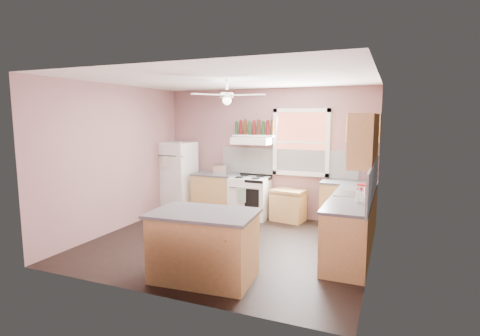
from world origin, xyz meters
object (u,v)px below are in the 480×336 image
at_px(toaster, 220,169).
at_px(stove, 250,197).
at_px(cart, 288,205).
at_px(island, 204,247).
at_px(refrigerator, 178,177).

relative_size(toaster, stove, 0.33).
distance_m(cart, island, 3.12).
xyz_separation_m(stove, island, (0.53, -3.06, 0.00)).
bearing_deg(toaster, cart, -16.48).
height_order(cart, island, island).
bearing_deg(island, refrigerator, 122.28).
bearing_deg(cart, toaster, -167.53).
distance_m(refrigerator, stove, 1.73).
xyz_separation_m(toaster, stove, (0.68, 0.02, -0.56)).
xyz_separation_m(refrigerator, stove, (1.70, 0.07, -0.35)).
bearing_deg(stove, island, -81.52).
relative_size(refrigerator, island, 1.21).
xyz_separation_m(toaster, cart, (1.50, 0.07, -0.67)).
height_order(refrigerator, toaster, refrigerator).
relative_size(refrigerator, stove, 1.80).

